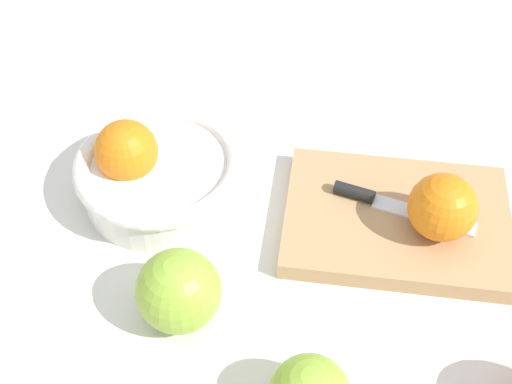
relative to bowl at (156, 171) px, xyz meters
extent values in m
plane|color=silver|center=(0.20, -0.11, -0.04)|extent=(2.40, 2.40, 0.00)
cylinder|color=white|center=(0.00, 0.00, -0.01)|extent=(0.18, 0.18, 0.05)
torus|color=white|center=(0.00, 0.00, 0.01)|extent=(0.19, 0.19, 0.02)
sphere|color=orange|center=(-0.03, 0.00, 0.03)|extent=(0.07, 0.07, 0.07)
cube|color=tan|center=(0.27, -0.02, -0.02)|extent=(0.25, 0.18, 0.02)
sphere|color=orange|center=(0.31, -0.04, 0.02)|extent=(0.07, 0.07, 0.07)
cube|color=silver|center=(0.29, -0.02, -0.01)|extent=(0.11, 0.05, 0.00)
cylinder|color=black|center=(0.22, 0.00, -0.01)|extent=(0.05, 0.03, 0.01)
sphere|color=#8EB738|center=(0.05, -0.16, 0.01)|extent=(0.08, 0.08, 0.08)
camera|label=1|loc=(0.16, -0.51, 0.53)|focal=47.31mm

